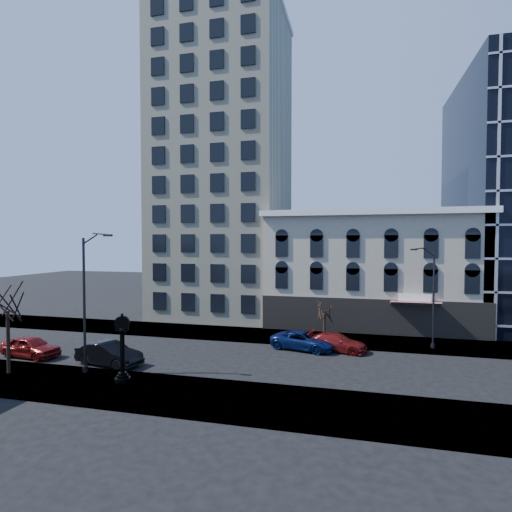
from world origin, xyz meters
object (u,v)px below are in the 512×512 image
(street_lamp_near, at_px, (93,265))
(car_near_b, at_px, (109,354))
(street_clock, at_px, (122,351))
(car_near_a, at_px, (31,347))

(street_lamp_near, xyz_separation_m, car_near_b, (-0.29, 2.13, -6.76))
(street_clock, distance_m, street_lamp_near, 6.30)
(car_near_a, height_order, car_near_b, car_near_b)
(street_clock, bearing_deg, car_near_b, 111.91)
(street_lamp_near, bearing_deg, car_near_a, 160.86)
(street_clock, xyz_separation_m, street_lamp_near, (-2.92, 1.10, 5.47))
(street_clock, distance_m, car_near_a, 11.20)
(car_near_a, relative_size, car_near_b, 0.95)
(car_near_a, bearing_deg, car_near_b, -87.26)
(car_near_b, bearing_deg, car_near_a, 97.04)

